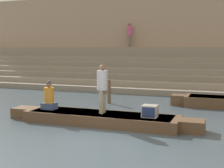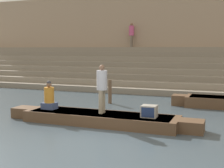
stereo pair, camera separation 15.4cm
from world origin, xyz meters
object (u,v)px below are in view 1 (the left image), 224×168
Objects in this scene: person_standing at (102,86)px; person_on_steps at (129,33)px; person_rowing at (49,98)px; rowboat_main at (100,118)px; tv_set at (150,111)px; mooring_post at (109,92)px.

person_standing is 13.14m from person_on_steps.
person_rowing is at bearing 43.40° from person_on_steps.
person_on_steps is (-2.79, 12.63, 3.58)m from rowboat_main.
person_on_steps is (-0.73, 12.60, 2.98)m from person_rowing.
rowboat_main is 3.95× the size of person_on_steps.
tv_set reaches higher than rowboat_main.
person_standing is 1.59× the size of person_rowing.
mooring_post is (-2.96, 4.04, -0.01)m from tv_set.
rowboat_main is 14.01× the size of tv_set.
tv_set is at bearing 13.21° from person_rowing.
person_standing is 2.20m from person_rowing.
rowboat_main is 4.19m from mooring_post.
mooring_post is (0.89, 3.98, -0.23)m from person_rowing.
rowboat_main is at bearing -73.65° from mooring_post.
tv_set is 5.01m from mooring_post.
tv_set is 0.28× the size of person_on_steps.
person_standing is at bearing -72.61° from mooring_post.
tv_set is at bearing -4.19° from rowboat_main.
mooring_post is 0.64× the size of person_on_steps.
person_rowing is 2.11× the size of tv_set.
person_on_steps reaches higher than tv_set.
tv_set is at bearing 59.95° from person_on_steps.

